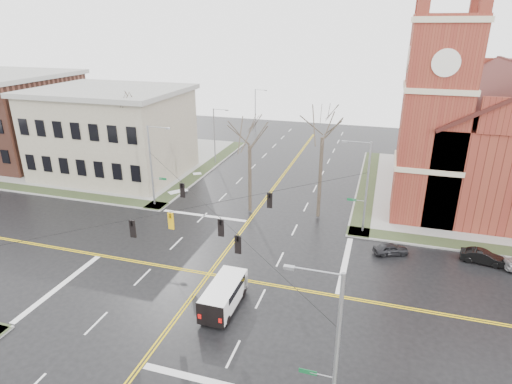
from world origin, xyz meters
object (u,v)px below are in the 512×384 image
(streetlight_north_a, at_px, (215,134))
(tree_nw_near, at_px, (250,141))
(church, at_px, (500,128))
(signal_pole_ne, at_px, (365,185))
(signal_pole_nw, at_px, (152,164))
(parked_car_b, at_px, (483,257))
(parked_car_a, at_px, (391,249))
(cargo_van, at_px, (225,293))
(streetlight_north_b, at_px, (256,109))
(tree_nw_far, at_px, (129,116))
(tree_ne, at_px, (323,132))
(signal_pole_se, at_px, (333,350))

(streetlight_north_a, bearing_deg, tree_nw_near, -56.33)
(church, xyz_separation_m, signal_pole_ne, (-13.44, -13.28, -3.48))
(signal_pole_nw, relative_size, parked_car_b, 2.56)
(parked_car_a, height_order, tree_nw_near, tree_nw_near)
(signal_pole_ne, xyz_separation_m, cargo_van, (-8.53, -15.10, -3.80))
(streetlight_north_b, distance_m, tree_nw_far, 34.41)
(signal_pole_ne, relative_size, tree_nw_near, 0.82)
(parked_car_a, xyz_separation_m, tree_ne, (-7.45, 5.90, 8.74))
(parked_car_a, bearing_deg, cargo_van, 112.03)
(signal_pole_se, xyz_separation_m, parked_car_a, (2.86, 19.25, -4.42))
(signal_pole_nw, relative_size, tree_nw_near, 0.82)
(parked_car_b, bearing_deg, tree_nw_far, 89.25)
(parked_car_a, distance_m, tree_nw_far, 31.62)
(parked_car_a, height_order, tree_nw_far, tree_nw_far)
(streetlight_north_a, bearing_deg, cargo_van, -66.95)
(signal_pole_ne, xyz_separation_m, tree_ne, (-4.59, 2.14, 4.32))
(parked_car_b, bearing_deg, church, -2.55)
(church, height_order, parked_car_b, church)
(tree_ne, bearing_deg, parked_car_a, -38.36)
(streetlight_north_a, xyz_separation_m, tree_nw_near, (10.05, -15.09, 3.46))
(tree_nw_far, bearing_deg, parked_car_b, -8.81)
(signal_pole_ne, distance_m, streetlight_north_b, 42.61)
(signal_pole_se, relative_size, cargo_van, 1.75)
(signal_pole_ne, distance_m, tree_nw_far, 27.28)
(church, xyz_separation_m, signal_pole_nw, (-36.09, -13.28, -3.48))
(tree_nw_far, bearing_deg, cargo_van, -44.43)
(signal_pole_nw, height_order, tree_ne, tree_ne)
(cargo_van, height_order, tree_nw_near, tree_nw_near)
(streetlight_north_a, distance_m, streetlight_north_b, 20.00)
(streetlight_north_a, xyz_separation_m, parked_car_a, (24.83, -20.25, -3.94))
(tree_nw_near, xyz_separation_m, tree_ne, (7.33, 0.74, 1.35))
(signal_pole_se, height_order, tree_nw_far, tree_nw_far)
(streetlight_north_b, relative_size, parked_car_a, 2.59)
(signal_pole_se, bearing_deg, parked_car_b, 62.56)
(streetlight_north_b, bearing_deg, church, -33.25)
(parked_car_a, bearing_deg, tree_ne, 28.78)
(streetlight_north_b, bearing_deg, signal_pole_nw, -91.05)
(streetlight_north_b, height_order, parked_car_b, streetlight_north_b)
(church, xyz_separation_m, cargo_van, (-21.97, -28.38, -7.29))
(tree_nw_near, bearing_deg, streetlight_north_a, 123.67)
(signal_pole_ne, xyz_separation_m, signal_pole_se, (0.00, -23.00, 0.00))
(signal_pole_nw, xyz_separation_m, streetlight_north_b, (0.67, 36.50, -0.48))
(parked_car_a, bearing_deg, parked_car_b, -107.00)
(signal_pole_nw, height_order, tree_nw_far, tree_nw_far)
(signal_pole_se, xyz_separation_m, streetlight_north_b, (-21.97, 59.50, -0.48))
(signal_pole_ne, height_order, parked_car_a, signal_pole_ne)
(signal_pole_ne, distance_m, signal_pole_nw, 22.64)
(cargo_van, distance_m, tree_ne, 19.46)
(church, bearing_deg, tree_nw_far, -165.37)
(church, height_order, tree_nw_far, church)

